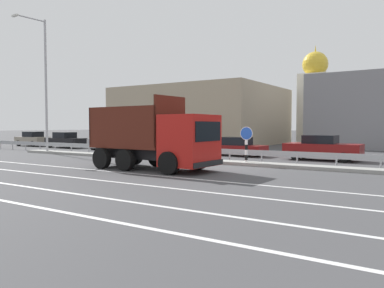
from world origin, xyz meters
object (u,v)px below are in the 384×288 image
object	(u,v)px
parked_car_1	(66,140)
parked_car_5	(322,148)
dump_truck	(166,143)
parked_car_4	(235,146)
parked_car_3	(165,143)
median_road_sign	(246,145)
parked_car_2	(111,142)
street_lamp_0	(44,80)
church_tower	(315,99)
parked_car_0	(33,139)

from	to	relation	value
parked_car_1	parked_car_5	distance (m)	24.85
dump_truck	parked_car_4	distance (m)	10.03
dump_truck	parked_car_3	bearing A→B (deg)	-141.80
median_road_sign	dump_truck	bearing A→B (deg)	-117.05
parked_car_1	parked_car_4	xyz separation A→B (m)	(18.62, 0.10, -0.08)
dump_truck	median_road_sign	size ratio (longest dim) A/B	3.18
parked_car_2	parked_car_4	bearing A→B (deg)	-91.29
street_lamp_0	parked_car_3	size ratio (longest dim) A/B	2.68
parked_car_3	dump_truck	bearing A→B (deg)	36.20
parked_car_1	parked_car_2	world-z (taller)	parked_car_1
dump_truck	street_lamp_0	xyz separation A→B (m)	(-15.04, 4.08, 4.45)
dump_truck	church_tower	xyz separation A→B (m)	(-1.99, 34.84, 4.36)
median_road_sign	parked_car_1	world-z (taller)	median_road_sign
median_road_sign	parked_car_5	bearing A→B (deg)	61.40
parked_car_4	parked_car_1	bearing A→B (deg)	92.73
median_road_sign	parked_car_1	size ratio (longest dim) A/B	0.48
parked_car_0	parked_car_4	bearing A→B (deg)	-90.51
dump_truck	street_lamp_0	bearing A→B (deg)	-103.96
parked_car_2	parked_car_4	xyz separation A→B (m)	(12.31, 0.21, -0.07)
parked_car_1	parked_car_3	distance (m)	12.30
median_road_sign	parked_car_4	bearing A→B (deg)	121.49
parked_car_2	parked_car_5	size ratio (longest dim) A/B	0.89
parked_car_3	parked_car_4	distance (m)	6.32
median_road_sign	church_tower	bearing A→B (deg)	97.92
dump_truck	parked_car_4	bearing A→B (deg)	-172.18
dump_truck	parked_car_2	xyz separation A→B (m)	(-13.45, 9.74, -0.60)
parked_car_2	parked_car_1	bearing A→B (deg)	86.78
dump_truck	parked_car_4	size ratio (longest dim) A/B	1.46
dump_truck	church_tower	world-z (taller)	church_tower
parked_car_0	parked_car_2	xyz separation A→B (m)	(12.02, -0.34, -0.01)
dump_truck	parked_car_1	bearing A→B (deg)	-115.24
median_road_sign	street_lamp_0	size ratio (longest dim) A/B	0.20
parked_car_1	parked_car_5	bearing A→B (deg)	90.20
parked_car_2	parked_car_3	bearing A→B (deg)	-90.51
street_lamp_0	parked_car_2	size ratio (longest dim) A/B	2.58
median_road_sign	parked_car_4	xyz separation A→B (m)	(-3.40, 5.54, -0.44)
parked_car_3	church_tower	xyz separation A→B (m)	(5.48, 24.92, 4.94)
parked_car_3	parked_car_5	xyz separation A→B (m)	(12.55, -0.31, 0.02)
parked_car_3	church_tower	bearing A→B (deg)	166.84
median_road_sign	parked_car_2	distance (m)	16.59
street_lamp_0	parked_car_4	distance (m)	15.92
parked_car_1	parked_car_2	bearing A→B (deg)	89.79
median_road_sign	parked_car_3	bearing A→B (deg)	150.39
median_road_sign	parked_car_1	bearing A→B (deg)	166.11
parked_car_5	church_tower	world-z (taller)	church_tower
dump_truck	parked_car_0	size ratio (longest dim) A/B	1.69
parked_car_4	parked_car_5	world-z (taller)	parked_car_5
church_tower	parked_car_1	bearing A→B (deg)	-125.43
dump_truck	parked_car_0	world-z (taller)	dump_truck
median_road_sign	parked_car_3	size ratio (longest dim) A/B	0.54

